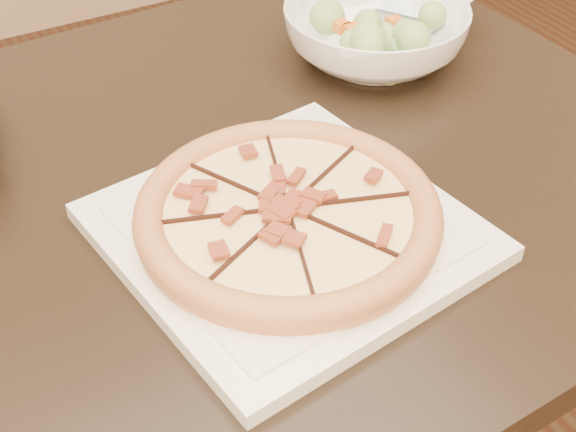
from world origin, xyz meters
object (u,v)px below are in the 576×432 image
object	(u,v)px
pizza	(288,213)
plate	(288,231)
salad_bowl	(375,34)
dining_table	(143,280)

from	to	relation	value
pizza	plate	bearing A→B (deg)	-59.86
salad_bowl	dining_table	bearing A→B (deg)	-161.47
plate	salad_bowl	bearing A→B (deg)	42.91
dining_table	plate	world-z (taller)	plate
pizza	salad_bowl	distance (m)	0.39
dining_table	pizza	xyz separation A→B (m)	(0.12, -0.13, 0.14)
plate	salad_bowl	world-z (taller)	salad_bowl
dining_table	salad_bowl	bearing A→B (deg)	18.53
plate	salad_bowl	xyz separation A→B (m)	(0.28, 0.26, 0.03)
plate	salad_bowl	size ratio (longest dim) A/B	1.50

